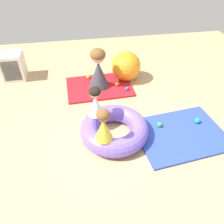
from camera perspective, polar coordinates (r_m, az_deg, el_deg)
The scene contains 14 objects.
ground_plane at distance 3.46m, azimuth 2.04°, elevation -6.37°, with size 8.00×8.00×0.00m, color tan.
gym_mat_near_right at distance 3.63m, azimuth 17.26°, elevation -5.46°, with size 1.35×1.02×0.04m, color #2D47B7.
gym_mat_far_right at distance 4.52m, azimuth -3.33°, elevation 6.55°, with size 1.29×0.91×0.04m, color #B21923.
inflatable_cushion at distance 3.38m, azimuth 0.58°, elevation -4.47°, with size 1.05×1.05×0.28m, color #7056D1.
child_in_white at distance 3.29m, azimuth -4.31°, elevation 2.70°, with size 0.34×0.34×0.49m.
child_in_yellow at distance 2.89m, azimuth -2.21°, elevation -3.44°, with size 0.28×0.28×0.49m.
adult_seated at distance 4.31m, azimuth -3.53°, elevation 11.06°, with size 0.57×0.57×0.79m.
play_ball_orange at distance 4.49m, azimuth 1.32°, elevation 7.35°, with size 0.09×0.09×0.09m, color orange.
play_ball_green at distance 3.62m, azimuth 12.19°, elevation -3.23°, with size 0.08×0.08×0.08m, color green.
play_ball_blue at distance 4.37m, azimuth 3.92°, elevation 6.09°, with size 0.07×0.07×0.07m, color blue.
play_ball_yellow at distance 4.76m, azimuth -6.21°, elevation 9.00°, with size 0.07×0.07×0.07m, color yellow.
play_ball_teal at distance 3.86m, azimuth 21.19°, elevation -2.11°, with size 0.09×0.09×0.09m, color teal.
exercise_ball_large at distance 4.66m, azimuth 3.66°, elevation 11.72°, with size 0.61×0.61×0.61m, color orange.
storage_cube at distance 5.12m, azimuth -24.25°, elevation 10.63°, with size 0.44×0.44×0.56m.
Camera 1 is at (-0.52, -2.33, 2.50)m, focal length 35.33 mm.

